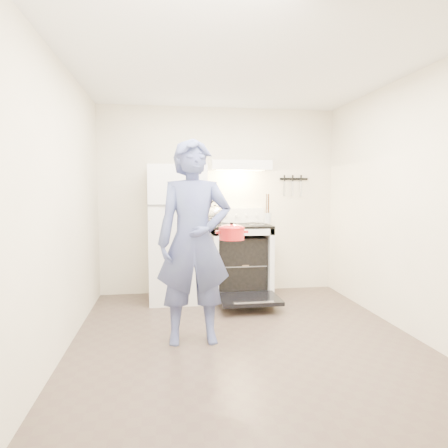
{
  "coord_description": "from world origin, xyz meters",
  "views": [
    {
      "loc": [
        -0.73,
        -3.6,
        1.4
      ],
      "look_at": [
        -0.05,
        1.0,
        1.0
      ],
      "focal_mm": 32.0,
      "sensor_mm": 36.0,
      "label": 1
    }
  ],
  "objects": [
    {
      "name": "stove_body",
      "position": [
        0.23,
        1.48,
        0.46
      ],
      "size": [
        0.76,
        0.65,
        0.92
      ],
      "primitive_type": "cube",
      "color": "white",
      "rests_on": "floor"
    },
    {
      "name": "knife_strip",
      "position": [
        1.05,
        1.79,
        1.55
      ],
      "size": [
        0.4,
        0.02,
        0.03
      ],
      "primitive_type": "cube",
      "color": "black",
      "rests_on": "back_wall"
    },
    {
      "name": "refrigerator",
      "position": [
        -0.58,
        1.45,
        0.85
      ],
      "size": [
        0.7,
        0.7,
        1.7
      ],
      "primitive_type": "cube",
      "color": "white",
      "rests_on": "floor"
    },
    {
      "name": "pizza_stone",
      "position": [
        0.26,
        1.38,
        0.45
      ],
      "size": [
        0.33,
        0.33,
        0.02
      ],
      "primitive_type": "cylinder",
      "color": "olive",
      "rests_on": "oven_rack"
    },
    {
      "name": "person",
      "position": [
        -0.47,
        -0.01,
        0.93
      ],
      "size": [
        0.68,
        0.45,
        1.85
      ],
      "primitive_type": "imported",
      "rotation": [
        0.0,
        0.0,
        0.01
      ],
      "color": "#3B3F7B",
      "rests_on": "floor"
    },
    {
      "name": "oven_rack",
      "position": [
        0.23,
        1.48,
        0.44
      ],
      "size": [
        0.6,
        0.52,
        0.01
      ],
      "primitive_type": "cube",
      "color": "slate",
      "rests_on": "stove_body"
    },
    {
      "name": "backsplash",
      "position": [
        0.23,
        1.76,
        1.05
      ],
      "size": [
        0.76,
        0.07,
        0.2
      ],
      "primitive_type": "cube",
      "color": "white",
      "rests_on": "cooktop"
    },
    {
      "name": "back_wall",
      "position": [
        0.0,
        1.8,
        1.25
      ],
      "size": [
        3.2,
        0.02,
        2.5
      ],
      "primitive_type": "cube",
      "color": "#F4EBCD",
      "rests_on": "ground"
    },
    {
      "name": "cooktop",
      "position": [
        0.23,
        1.48,
        0.94
      ],
      "size": [
        0.76,
        0.65,
        0.03
      ],
      "primitive_type": "cube",
      "color": "black",
      "rests_on": "stove_body"
    },
    {
      "name": "floor",
      "position": [
        0.0,
        0.0,
        0.0
      ],
      "size": [
        3.6,
        3.6,
        0.0
      ],
      "primitive_type": "plane",
      "color": "#4B3E34",
      "rests_on": "ground"
    },
    {
      "name": "dutch_oven",
      "position": [
        -0.09,
        0.21,
        0.97
      ],
      "size": [
        0.32,
        0.25,
        0.22
      ],
      "primitive_type": null,
      "color": "red",
      "rests_on": "person"
    },
    {
      "name": "oven_door",
      "position": [
        0.23,
        0.88,
        0.12
      ],
      "size": [
        0.7,
        0.54,
        0.04
      ],
      "primitive_type": "cube",
      "color": "black",
      "rests_on": "floor"
    },
    {
      "name": "utensil_jar",
      "position": [
        0.55,
        1.29,
        1.05
      ],
      "size": [
        0.11,
        0.11,
        0.13
      ],
      "primitive_type": "cylinder",
      "rotation": [
        0.0,
        0.0,
        -0.28
      ],
      "color": "silver",
      "rests_on": "cooktop"
    },
    {
      "name": "tea_kettle",
      "position": [
        -0.07,
        1.7,
        1.1
      ],
      "size": [
        0.25,
        0.21,
        0.31
      ],
      "primitive_type": null,
      "color": "silver",
      "rests_on": "cooktop"
    },
    {
      "name": "range_hood",
      "position": [
        0.23,
        1.55,
        1.71
      ],
      "size": [
        0.76,
        0.5,
        0.12
      ],
      "primitive_type": "cube",
      "color": "white",
      "rests_on": "back_wall"
    }
  ]
}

